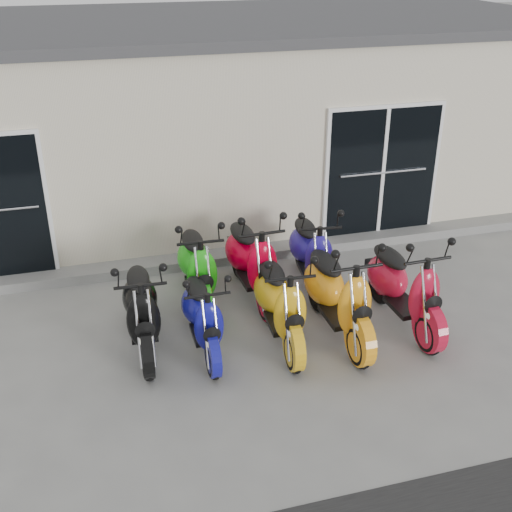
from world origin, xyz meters
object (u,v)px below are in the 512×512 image
object	(u,v)px
scooter_front_blue	(202,307)
scooter_back_red	(251,251)
scooter_front_red	(405,276)
scooter_back_blue	(311,244)
scooter_front_orange_b	(339,284)
scooter_front_orange_a	(280,293)
scooter_back_green	(197,258)
scooter_front_black	(141,300)

from	to	relation	value
scooter_front_blue	scooter_back_red	distance (m)	1.46
scooter_front_red	scooter_back_red	xyz separation A→B (m)	(-1.72, 1.25, 0.01)
scooter_front_red	scooter_back_blue	bearing A→B (deg)	120.00
scooter_front_red	scooter_front_orange_b	bearing A→B (deg)	178.28
scooter_front_orange_a	scooter_back_blue	bearing A→B (deg)	57.86
scooter_front_blue	scooter_back_blue	xyz separation A→B (m)	(1.84, 1.17, 0.08)
scooter_front_orange_b	scooter_front_red	distance (m)	0.93
scooter_back_red	scooter_front_orange_b	bearing A→B (deg)	-59.90
scooter_front_orange_b	scooter_back_green	size ratio (longest dim) A/B	1.06
scooter_front_blue	scooter_front_red	size ratio (longest dim) A/B	0.85
scooter_front_red	scooter_front_black	bearing A→B (deg)	171.53
scooter_front_red	scooter_back_green	bearing A→B (deg)	150.68
scooter_front_orange_b	scooter_back_red	xyz separation A→B (m)	(-0.79, 1.26, -0.02)
scooter_front_orange_b	scooter_front_red	size ratio (longest dim) A/B	1.04
scooter_front_orange_a	scooter_front_orange_b	world-z (taller)	scooter_front_orange_b
scooter_front_orange_b	scooter_front_orange_a	bearing A→B (deg)	173.38
scooter_front_blue	scooter_back_green	xyz separation A→B (m)	(0.16, 1.16, 0.09)
scooter_front_blue	scooter_back_red	size ratio (longest dim) A/B	0.84
scooter_back_red	scooter_back_blue	world-z (taller)	scooter_back_red
scooter_front_black	scooter_back_red	world-z (taller)	scooter_back_red
scooter_front_blue	scooter_front_orange_a	world-z (taller)	scooter_front_orange_a
scooter_front_orange_b	scooter_back_green	bearing A→B (deg)	139.50
scooter_front_orange_b	scooter_back_green	world-z (taller)	scooter_front_orange_b
scooter_front_orange_a	scooter_front_black	bearing A→B (deg)	172.28
scooter_back_green	scooter_back_red	bearing A→B (deg)	-0.46
scooter_front_orange_a	scooter_front_orange_b	distance (m)	0.75
scooter_front_black	scooter_front_orange_b	size ratio (longest dim) A/B	0.92
scooter_front_black	scooter_front_blue	world-z (taller)	scooter_front_black
scooter_back_blue	scooter_back_green	bearing A→B (deg)	-172.89
scooter_back_green	scooter_back_red	distance (m)	0.77
scooter_front_black	scooter_front_blue	xyz separation A→B (m)	(0.71, -0.26, -0.07)
scooter_front_blue	scooter_back_green	size ratio (longest dim) A/B	0.88
scooter_front_black	scooter_front_red	size ratio (longest dim) A/B	0.95
scooter_front_red	scooter_back_blue	xyz separation A→B (m)	(-0.81, 1.31, -0.03)
scooter_front_orange_a	scooter_front_red	distance (m)	1.68
scooter_front_orange_a	scooter_front_blue	bearing A→B (deg)	179.52
scooter_front_black	scooter_back_green	bearing A→B (deg)	48.51
scooter_front_black	scooter_back_green	distance (m)	1.26
scooter_front_black	scooter_front_red	xyz separation A→B (m)	(3.36, -0.39, 0.03)
scooter_front_orange_a	scooter_back_red	xyz separation A→B (m)	(-0.05, 1.18, 0.04)
scooter_front_orange_a	scooter_back_red	distance (m)	1.18
scooter_front_black	scooter_back_green	world-z (taller)	scooter_back_green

